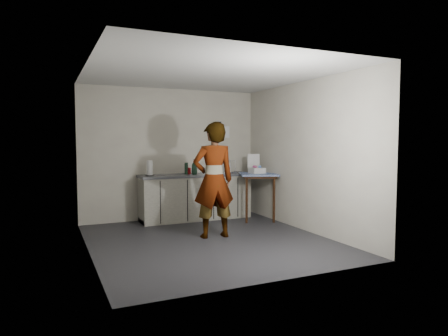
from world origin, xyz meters
name	(u,v)px	position (x,y,z in m)	size (l,w,h in m)	color
ground	(209,240)	(0.00, 0.00, 0.00)	(4.00, 4.00, 0.00)	#29282D
wall_back	(172,154)	(0.00, 1.99, 1.30)	(3.60, 0.02, 2.60)	beige
wall_right	(304,156)	(1.79, 0.00, 1.30)	(0.02, 4.00, 2.60)	beige
wall_left	(88,161)	(-1.79, 0.00, 1.30)	(0.02, 4.00, 2.60)	beige
ceiling	(209,74)	(0.00, 0.00, 2.60)	(3.60, 4.00, 0.01)	white
kitchen_counter	(196,198)	(0.40, 1.70, 0.43)	(2.24, 0.62, 0.91)	black
wall_shelf	(219,132)	(1.00, 1.92, 1.75)	(0.42, 0.18, 0.37)	white
side_table	(258,180)	(1.50, 1.10, 0.81)	(0.92, 0.92, 0.92)	#38180C
standing_man	(214,180)	(0.15, 0.18, 0.94)	(0.68, 0.45, 1.87)	#B2A593
soap_bottle	(194,167)	(0.34, 1.60, 1.06)	(0.11, 0.12, 0.30)	black
soda_can	(189,171)	(0.28, 1.73, 0.97)	(0.07, 0.07, 0.12)	red
dark_bottle	(186,168)	(0.21, 1.69, 1.02)	(0.07, 0.07, 0.23)	black
paper_towel	(150,169)	(-0.54, 1.64, 1.05)	(0.16, 0.16, 0.29)	black
dish_rack	(225,170)	(1.07, 1.73, 0.97)	(0.36, 0.27, 0.26)	white
bakery_box	(256,169)	(1.51, 1.20, 1.01)	(0.27, 0.28, 0.38)	white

